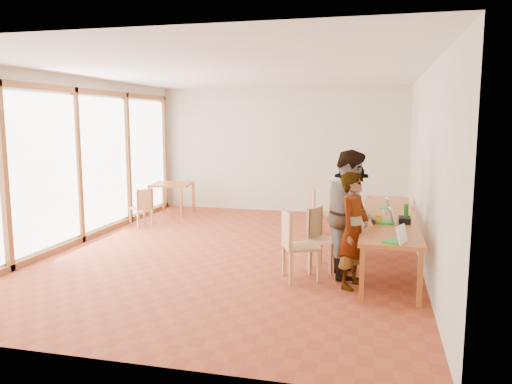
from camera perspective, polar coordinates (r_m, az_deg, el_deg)
ground at (r=8.56m, az=-2.34°, el=-6.85°), size 8.00×8.00×0.00m
wall_back at (r=12.18m, az=2.86°, el=4.83°), size 6.00×0.10×3.00m
wall_front at (r=4.62m, az=-16.35°, el=-1.21°), size 6.00×0.10×3.00m
wall_right at (r=8.00m, az=18.73°, el=2.58°), size 0.10×8.00×3.00m
window_wall at (r=9.55m, az=-19.75°, el=3.39°), size 0.10×8.00×3.00m
ceiling at (r=8.30m, az=-2.47°, el=13.71°), size 6.00×8.00×0.04m
communal_table at (r=8.12m, az=14.93°, el=-2.87°), size 0.80×4.00×0.75m
side_table at (r=11.91m, az=-9.61°, el=0.63°), size 0.90×0.90×0.75m
chair_near at (r=6.98m, az=4.35°, el=-5.20°), size 0.61×0.61×0.53m
chair_mid at (r=7.60m, az=7.32°, el=-4.45°), size 0.56×0.56×0.49m
chair_far at (r=9.65m, az=7.18°, el=-1.79°), size 0.50×0.50×0.48m
chair_empty at (r=9.92m, az=9.11°, el=-1.12°), size 0.56×0.56×0.55m
chair_spare at (r=10.65m, az=-12.80°, el=-1.27°), size 0.53×0.53×0.44m
person_near at (r=6.76m, az=11.10°, el=-4.32°), size 0.56×0.67×1.56m
person_mid at (r=7.24m, az=10.80°, el=-2.41°), size 0.83×0.99×1.82m
person_far at (r=8.26m, az=10.75°, el=-2.08°), size 0.92×1.14×1.54m
laptop_near at (r=6.32m, az=15.90°, el=-5.05°), size 0.31×0.33×0.22m
laptop_mid at (r=7.45m, az=14.91°, el=-3.00°), size 0.27×0.29×0.22m
laptop_far at (r=8.69m, az=14.65°, el=-1.49°), size 0.23×0.25×0.18m
yellow_mug at (r=7.40m, az=13.72°, el=-3.10°), size 0.16×0.16×0.11m
green_bottle at (r=7.53m, az=16.77°, el=-2.35°), size 0.07×0.07×0.28m
clear_glass at (r=8.11m, az=14.46°, el=-2.20°), size 0.07×0.07×0.09m
condiment_cup at (r=8.25m, az=16.69°, el=-2.22°), size 0.08×0.08×0.06m
pink_phone at (r=9.87m, az=12.86°, el=-0.52°), size 0.05×0.10×0.01m
black_pouch at (r=7.52m, az=16.62°, el=-3.10°), size 0.16×0.26×0.09m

